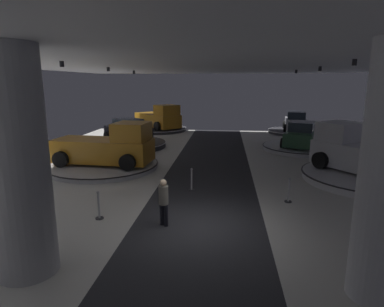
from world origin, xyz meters
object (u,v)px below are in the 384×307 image
(display_platform_deep_right, at_px, (295,131))
(display_platform_far_right, at_px, (301,148))
(display_platform_mid_left, at_px, (104,165))
(column_left, at_px, (17,165))
(display_platform_far_left, at_px, (128,144))
(display_platform_mid_right, at_px, (368,177))
(pickup_truck_deep_left, at_px, (159,118))
(visitor_walking_near, at_px, (164,199))
(pickup_truck_mid_right, at_px, (364,154))
(display_car_deep_right, at_px, (296,122))
(pickup_truck_mid_left, at_px, (108,147))
(display_car_far_left, at_px, (128,132))
(display_platform_deep_left, at_px, (158,129))
(display_car_far_right, at_px, (302,135))

(display_platform_deep_right, relative_size, display_platform_far_right, 0.95)
(display_platform_mid_left, xyz_separation_m, display_platform_far_right, (11.95, 6.19, 0.02))
(column_left, relative_size, display_platform_mid_left, 0.92)
(display_platform_far_left, bearing_deg, display_platform_mid_right, -26.51)
(pickup_truck_deep_left, distance_m, visitor_walking_near, 21.38)
(pickup_truck_mid_right, distance_m, visitor_walking_near, 10.58)
(display_car_deep_right, bearing_deg, pickup_truck_mid_right, -89.33)
(pickup_truck_mid_left, bearing_deg, display_car_far_left, 97.12)
(display_platform_mid_left, bearing_deg, display_platform_mid_right, -4.31)
(display_platform_deep_right, xyz_separation_m, display_platform_deep_left, (-13.15, 0.14, 0.01))
(column_left, relative_size, pickup_truck_deep_left, 1.04)
(display_platform_deep_right, bearing_deg, display_car_far_right, -98.56)
(visitor_walking_near, bearing_deg, pickup_truck_mid_left, 122.57)
(column_left, relative_size, display_platform_mid_right, 0.90)
(display_platform_mid_left, distance_m, visitor_walking_near, 8.38)
(display_platform_deep_left, height_order, visitor_walking_near, visitor_walking_near)
(display_car_far_left, distance_m, pickup_truck_mid_left, 5.99)
(column_left, height_order, pickup_truck_mid_right, column_left)
(pickup_truck_mid_right, bearing_deg, display_platform_far_right, 101.10)
(pickup_truck_deep_left, height_order, visitor_walking_near, pickup_truck_deep_left)
(display_car_deep_right, relative_size, visitor_walking_near, 2.77)
(column_left, distance_m, pickup_truck_mid_left, 10.05)
(column_left, height_order, display_platform_mid_left, column_left)
(display_platform_deep_right, xyz_separation_m, display_platform_far_left, (-13.58, -8.16, 0.05))
(pickup_truck_deep_left, bearing_deg, display_car_deep_right, 0.53)
(pickup_truck_mid_right, height_order, display_platform_deep_left, pickup_truck_mid_right)
(pickup_truck_mid_left, xyz_separation_m, display_car_far_right, (11.62, 6.18, -0.13))
(display_platform_deep_right, height_order, display_car_far_left, display_car_far_left)
(display_platform_mid_left, bearing_deg, display_platform_far_right, 27.37)
(display_car_deep_right, distance_m, pickup_truck_mid_left, 19.10)
(display_platform_deep_right, relative_size, display_car_far_left, 1.18)
(display_car_far_left, distance_m, display_car_far_right, 12.37)
(display_platform_deep_right, bearing_deg, display_car_far_left, -148.89)
(display_platform_mid_right, distance_m, display_platform_mid_left, 13.54)
(display_platform_far_left, relative_size, display_car_far_left, 1.32)
(column_left, height_order, pickup_truck_deep_left, column_left)
(display_car_deep_right, xyz_separation_m, display_platform_far_left, (-13.58, -8.19, -0.83))
(pickup_truck_deep_left, xyz_separation_m, display_platform_far_right, (11.74, -7.82, -1.07))
(display_car_far_left, relative_size, display_car_far_right, 0.93)
(display_car_far_left, bearing_deg, visitor_walking_near, -68.18)
(display_platform_mid_left, bearing_deg, display_car_far_left, 94.08)
(column_left, height_order, display_platform_far_left, column_left)
(display_platform_far_left, height_order, pickup_truck_mid_left, pickup_truck_mid_left)
(column_left, xyz_separation_m, display_platform_mid_right, (11.67, 8.82, -2.55))
(pickup_truck_mid_left, distance_m, display_car_far_right, 13.16)
(display_car_deep_right, height_order, pickup_truck_mid_left, pickup_truck_mid_left)
(display_platform_far_left, bearing_deg, display_car_far_right, 1.02)
(display_platform_deep_left, bearing_deg, display_car_far_right, -34.06)
(display_car_deep_right, xyz_separation_m, pickup_truck_mid_left, (-12.82, -14.15, 0.16))
(pickup_truck_mid_right, bearing_deg, display_platform_mid_left, 176.74)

